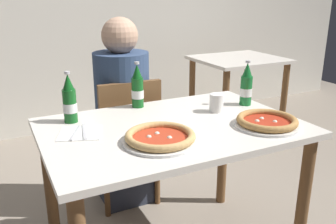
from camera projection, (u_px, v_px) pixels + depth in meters
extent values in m
cube|color=silver|center=(173.00, 128.00, 1.71)|extent=(1.20, 0.80, 0.03)
cylinder|color=brown|center=(303.00, 205.00, 1.76)|extent=(0.06, 0.06, 0.72)
cylinder|color=brown|center=(51.00, 191.00, 1.89)|extent=(0.06, 0.06, 0.72)
cylinder|color=brown|center=(223.00, 152.00, 2.34)|extent=(0.06, 0.06, 0.72)
cube|color=brown|center=(123.00, 139.00, 2.37)|extent=(0.41, 0.41, 0.04)
cube|color=brown|center=(131.00, 115.00, 2.15)|extent=(0.38, 0.05, 0.40)
cylinder|color=brown|center=(139.00, 155.00, 2.66)|extent=(0.04, 0.04, 0.41)
cylinder|color=brown|center=(93.00, 164.00, 2.52)|extent=(0.04, 0.04, 0.41)
cylinder|color=brown|center=(157.00, 176.00, 2.36)|extent=(0.04, 0.04, 0.41)
cylinder|color=brown|center=(106.00, 187.00, 2.23)|extent=(0.04, 0.04, 0.41)
cube|color=#2D3342|center=(125.00, 168.00, 2.42)|extent=(0.32, 0.28, 0.45)
cylinder|color=#33476B|center=(122.00, 96.00, 2.26)|extent=(0.34, 0.34, 0.55)
sphere|color=tan|center=(120.00, 36.00, 2.15)|extent=(0.22, 0.22, 0.22)
cube|color=silver|center=(239.00, 59.00, 3.45)|extent=(0.80, 0.70, 0.03)
cylinder|color=brown|center=(225.00, 110.00, 3.18)|extent=(0.06, 0.06, 0.72)
cylinder|color=brown|center=(284.00, 100.00, 3.47)|extent=(0.06, 0.06, 0.72)
cylinder|color=brown|center=(192.00, 94.00, 3.68)|extent=(0.06, 0.06, 0.72)
cylinder|color=brown|center=(246.00, 87.00, 3.96)|extent=(0.06, 0.06, 0.72)
cylinder|color=white|center=(160.00, 141.00, 1.51)|extent=(0.32, 0.32, 0.01)
cylinder|color=#BC381E|center=(160.00, 138.00, 1.50)|extent=(0.23, 0.23, 0.01)
torus|color=tan|center=(160.00, 136.00, 1.50)|extent=(0.29, 0.29, 0.03)
sphere|color=silver|center=(149.00, 138.00, 1.51)|extent=(0.02, 0.02, 0.02)
sphere|color=silver|center=(169.00, 138.00, 1.50)|extent=(0.02, 0.02, 0.02)
sphere|color=silver|center=(157.00, 134.00, 1.54)|extent=(0.02, 0.02, 0.02)
cylinder|color=white|center=(267.00, 125.00, 1.69)|extent=(0.30, 0.30, 0.01)
cylinder|color=#AD2D19|center=(267.00, 122.00, 1.69)|extent=(0.22, 0.22, 0.01)
torus|color=#B78447|center=(267.00, 120.00, 1.68)|extent=(0.28, 0.28, 0.03)
sphere|color=silver|center=(257.00, 122.00, 1.69)|extent=(0.02, 0.02, 0.02)
sphere|color=silver|center=(275.00, 122.00, 1.68)|extent=(0.02, 0.02, 0.02)
sphere|color=silver|center=(262.00, 119.00, 1.73)|extent=(0.02, 0.02, 0.02)
cylinder|color=#196B2D|center=(246.00, 91.00, 1.99)|extent=(0.06, 0.06, 0.16)
cone|color=#196B2D|center=(247.00, 70.00, 1.95)|extent=(0.05, 0.05, 0.07)
cylinder|color=#B7B7BC|center=(248.00, 62.00, 1.94)|extent=(0.03, 0.03, 0.01)
cylinder|color=white|center=(246.00, 92.00, 1.99)|extent=(0.07, 0.07, 0.04)
cylinder|color=#14591E|center=(70.00, 106.00, 1.72)|extent=(0.06, 0.06, 0.16)
cone|color=#14591E|center=(68.00, 82.00, 1.68)|extent=(0.05, 0.05, 0.07)
cylinder|color=#B7B7BC|center=(67.00, 73.00, 1.67)|extent=(0.03, 0.03, 0.01)
cylinder|color=white|center=(70.00, 108.00, 1.72)|extent=(0.07, 0.07, 0.04)
cylinder|color=#14591E|center=(138.00, 93.00, 1.95)|extent=(0.06, 0.06, 0.16)
cone|color=#14591E|center=(137.00, 71.00, 1.91)|extent=(0.05, 0.05, 0.07)
cylinder|color=#B7B7BC|center=(137.00, 63.00, 1.90)|extent=(0.03, 0.03, 0.01)
cylinder|color=white|center=(138.00, 94.00, 1.95)|extent=(0.07, 0.07, 0.04)
cube|color=white|center=(80.00, 133.00, 1.60)|extent=(0.23, 0.23, 0.00)
cube|color=silver|center=(84.00, 131.00, 1.61)|extent=(0.05, 0.19, 0.00)
cube|color=silver|center=(75.00, 133.00, 1.59)|extent=(0.08, 0.16, 0.00)
cylinder|color=white|center=(216.00, 103.00, 1.88)|extent=(0.07, 0.07, 0.09)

